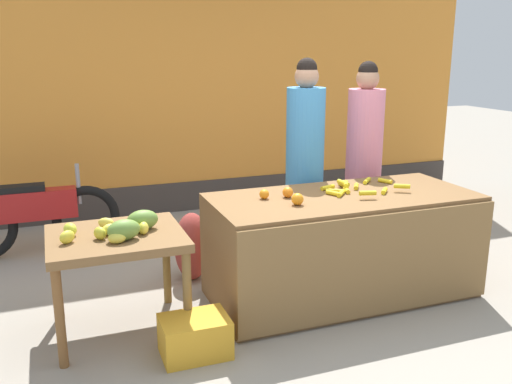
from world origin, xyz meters
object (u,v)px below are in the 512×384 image
at_px(parked_motorcycle, 34,215).
at_px(produce_crate, 195,336).
at_px(vendor_woman_pink_shirt, 364,159).
at_px(vendor_woman_blue_shirt, 305,164).
at_px(produce_sack, 192,246).

height_order(parked_motorcycle, produce_crate, parked_motorcycle).
distance_m(vendor_woman_pink_shirt, produce_crate, 2.51).
height_order(vendor_woman_blue_shirt, produce_sack, vendor_woman_blue_shirt).
height_order(vendor_woman_blue_shirt, parked_motorcycle, vendor_woman_blue_shirt).
distance_m(vendor_woman_pink_shirt, parked_motorcycle, 3.20).
relative_size(vendor_woman_blue_shirt, produce_sack, 3.14).
xyz_separation_m(vendor_woman_blue_shirt, produce_crate, (-1.35, -1.20, -0.82)).
relative_size(parked_motorcycle, produce_crate, 3.64).
distance_m(parked_motorcycle, produce_crate, 2.53).
xyz_separation_m(parked_motorcycle, produce_sack, (1.27, -1.10, -0.10)).
xyz_separation_m(produce_crate, produce_sack, (0.29, 1.21, 0.17)).
distance_m(vendor_woman_blue_shirt, produce_crate, 1.98).
bearing_deg(vendor_woman_blue_shirt, parked_motorcycle, 154.35).
bearing_deg(parked_motorcycle, vendor_woman_pink_shirt, -19.15).
height_order(vendor_woman_blue_shirt, produce_crate, vendor_woman_blue_shirt).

